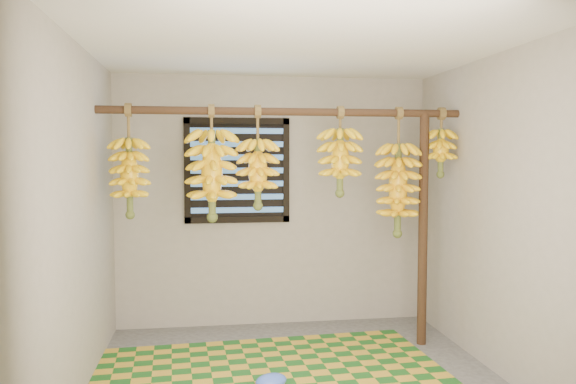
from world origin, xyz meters
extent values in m
cube|color=silver|center=(0.00, 0.00, 2.40)|extent=(3.00, 3.00, 0.01)
cube|color=gray|center=(0.00, 1.50, 1.20)|extent=(3.00, 0.01, 2.40)
cube|color=gray|center=(-1.50, 0.00, 1.20)|extent=(0.01, 3.00, 2.40)
cube|color=gray|center=(1.50, 0.00, 1.20)|extent=(0.01, 3.00, 2.40)
cube|color=black|center=(-0.35, 1.48, 1.50)|extent=(1.00, 0.04, 1.00)
cylinder|color=#3B2615|center=(0.00, 0.70, 2.00)|extent=(3.00, 0.06, 0.06)
cylinder|color=#3B2615|center=(1.20, 0.70, 1.00)|extent=(0.08, 0.08, 2.00)
ellipsoid|color=blue|center=(-0.21, -0.06, 0.06)|extent=(0.29, 0.25, 0.10)
cylinder|color=brown|center=(-1.25, 0.70, 1.89)|extent=(0.02, 0.02, 0.28)
cylinder|color=#4C5923|center=(-1.25, 0.70, 1.49)|extent=(0.05, 0.05, 0.59)
cylinder|color=brown|center=(-0.60, 0.70, 1.92)|extent=(0.02, 0.02, 0.21)
cylinder|color=#4C5923|center=(-0.60, 0.70, 1.50)|extent=(0.06, 0.06, 0.69)
cylinder|color=brown|center=(-0.23, 0.70, 1.89)|extent=(0.02, 0.02, 0.29)
cylinder|color=#4C5923|center=(-0.23, 0.70, 1.51)|extent=(0.06, 0.06, 0.53)
cylinder|color=brown|center=(0.46, 0.70, 1.93)|extent=(0.02, 0.02, 0.19)
cylinder|color=#4C5923|center=(0.46, 0.70, 1.61)|extent=(0.06, 0.06, 0.52)
cylinder|color=brown|center=(0.97, 0.70, 1.87)|extent=(0.02, 0.02, 0.32)
cylinder|color=#4C5923|center=(0.97, 0.70, 1.37)|extent=(0.06, 0.06, 0.75)
cylinder|color=brown|center=(1.35, 0.70, 1.94)|extent=(0.02, 0.02, 0.19)
cylinder|color=#4C5923|center=(1.35, 0.70, 1.69)|extent=(0.05, 0.05, 0.37)
camera|label=1|loc=(-0.66, -3.88, 1.64)|focal=35.00mm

